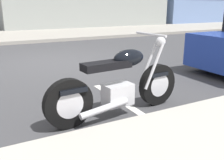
# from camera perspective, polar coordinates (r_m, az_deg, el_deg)

# --- Properties ---
(ground_plane) EXTENTS (260.00, 260.00, 0.00)m
(ground_plane) POSITION_cam_1_polar(r_m,az_deg,el_deg) (7.08, -11.59, 3.93)
(ground_plane) COLOR #3D3D3F
(sidewalk_far_curb) EXTENTS (120.00, 5.00, 0.14)m
(sidewalk_far_curb) POSITION_cam_1_polar(r_m,az_deg,el_deg) (19.27, 18.80, 11.32)
(sidewalk_far_curb) COLOR gray
(sidewalk_far_curb) RESTS_ON ground
(parking_stall_stripe) EXTENTS (0.12, 2.20, 0.01)m
(parking_stall_stripe) POSITION_cam_1_polar(r_m,az_deg,el_deg) (3.99, 3.15, -5.47)
(parking_stall_stripe) COLOR silver
(parking_stall_stripe) RESTS_ON ground
(parked_motorcycle) EXTENTS (2.12, 0.62, 1.12)m
(parked_motorcycle) POSITION_cam_1_polar(r_m,az_deg,el_deg) (3.49, 1.65, -1.24)
(parked_motorcycle) COLOR black
(parked_motorcycle) RESTS_ON ground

